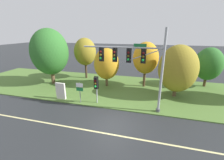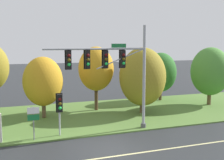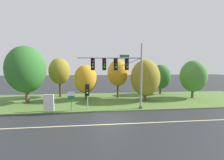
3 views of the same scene
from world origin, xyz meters
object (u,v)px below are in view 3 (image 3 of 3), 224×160
Objects in this scene: tree_furthest_back at (193,76)px; info_kiosk at (49,103)px; tree_left_of_mast at (60,71)px; tree_behind_signpost at (86,79)px; pedestrian_signal_near_kerb at (87,92)px; traffic_signal_mast at (121,69)px; tree_tall_centre at (145,78)px; tree_right_far at (161,77)px; tree_mid_verge at (118,73)px; tree_nearest_road at (26,70)px; route_sign_post at (71,98)px.

info_kiosk is at bearing -166.46° from tree_furthest_back.
tree_left_of_mast is 1.22× the size of tree_behind_signpost.
tree_furthest_back is at bearing 17.05° from pedestrian_signal_near_kerb.
tree_tall_centre is (4.36, 4.30, -1.41)m from traffic_signal_mast.
tree_right_far is at bearing 46.07° from tree_tall_centre.
tree_tall_centre is at bearing 44.55° from traffic_signal_mast.
pedestrian_signal_near_kerb is 8.26m from tree_mid_verge.
info_kiosk is (-8.16, 0.13, -3.80)m from traffic_signal_mast.
pedestrian_signal_near_kerb is at bearing -27.57° from tree_nearest_road.
route_sign_post is 0.29× the size of tree_nearest_road.
route_sign_post is 0.42× the size of tree_right_far.
tree_right_far is at bearing 133.49° from tree_furthest_back.
tree_mid_verge is at bearing -9.73° from tree_left_of_mast.
traffic_signal_mast is 6.28m from tree_tall_centre.
tree_mid_verge is at bearing 36.86° from info_kiosk.
traffic_signal_mast is 1.26× the size of tree_mid_verge.
tree_nearest_road reaches higher than pedestrian_signal_near_kerb.
tree_nearest_road reaches higher than info_kiosk.
tree_mid_verge is 11.95m from tree_furthest_back.
tree_mid_verge is at bearing -164.93° from tree_right_far.
tree_right_far reaches higher than info_kiosk.
route_sign_post is 11.09m from tree_tall_centre.
tree_nearest_road is 1.28× the size of tree_mid_verge.
tree_tall_centre is (8.77, -1.26, 0.20)m from tree_behind_signpost.
traffic_signal_mast is at bearing -20.03° from tree_nearest_road.
pedestrian_signal_near_kerb is 4.45m from info_kiosk.
tree_nearest_road is 16.71m from tree_tall_centre.
tree_tall_centre is 8.16m from tree_furthest_back.
tree_nearest_road is (-6.67, 4.64, 3.10)m from route_sign_post.
info_kiosk is at bearing -161.60° from tree_tall_centre.
tree_nearest_road is 21.66m from tree_right_far.
tree_tall_centre is at bearing 18.40° from info_kiosk.
tree_furthest_back reaches higher than tree_right_far.
tree_left_of_mast is at bearing 94.36° from info_kiosk.
tree_furthest_back is (24.79, 0.62, -1.10)m from tree_nearest_road.
tree_left_of_mast is (-4.91, 8.28, 2.10)m from pedestrian_signal_near_kerb.
tree_right_far reaches higher than tree_behind_signpost.
info_kiosk is (0.63, -8.23, -3.30)m from tree_left_of_mast.
route_sign_post is 9.66m from tree_mid_verge.
pedestrian_signal_near_kerb is at bearing -0.60° from info_kiosk.
tree_furthest_back is (18.12, 5.26, 2.00)m from route_sign_post.
tree_left_of_mast is at bearing 171.29° from tree_furthest_back.
tree_tall_centre reaches higher than info_kiosk.
traffic_signal_mast is 13.09m from tree_nearest_road.
tree_tall_centre is 1.00× the size of tree_furthest_back.
tree_right_far is at bearing 27.41° from info_kiosk.
tree_nearest_road is (-12.30, 4.49, -0.15)m from traffic_signal_mast.
tree_left_of_mast is at bearing 162.82° from tree_tall_centre.
route_sign_post is 0.35× the size of tree_left_of_mast.
tree_tall_centre reaches higher than route_sign_post.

